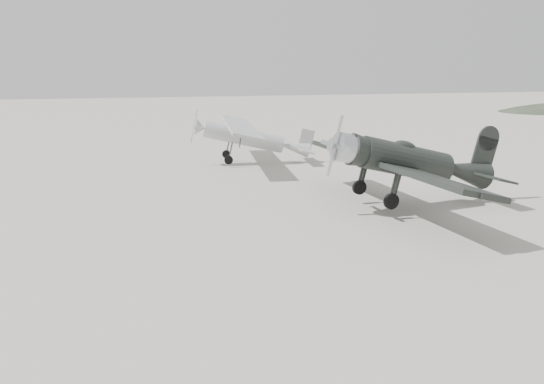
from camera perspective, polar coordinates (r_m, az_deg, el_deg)
The scene contains 3 objects.
ground at distance 18.81m, azimuth 5.40°, elevation -4.93°, with size 160.00×160.00×0.00m, color #A39D91.
lowwing_monoplane at distance 22.97m, azimuth 14.84°, elevation 3.09°, with size 8.14×11.38×3.66m.
highwing_monoplane at distance 32.03m, azimuth -2.49°, elevation 6.24°, with size 7.26×10.23×2.90m.
Camera 1 is at (-5.80, -16.85, 6.01)m, focal length 35.00 mm.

